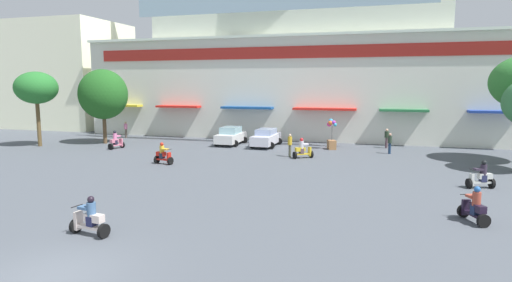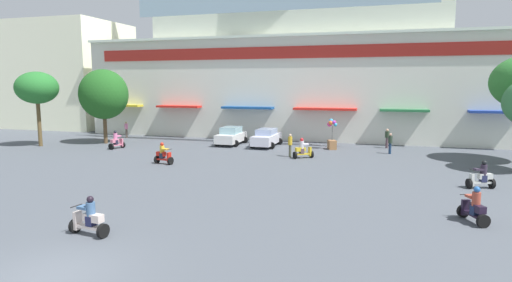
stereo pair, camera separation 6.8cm
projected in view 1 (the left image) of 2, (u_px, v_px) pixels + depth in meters
The scene contains 18 objects.
ground_plane at pixel (219, 179), 24.43m from camera, with size 128.00×128.00×0.00m, color #4C525A.
colonial_building at pixel (297, 46), 44.37m from camera, with size 42.67×14.53×21.17m.
flank_building_left at pixel (69, 76), 53.67m from camera, with size 12.73×10.76×12.86m.
plaza_tree_0 at pixel (103, 94), 38.31m from camera, with size 4.53×3.94×6.72m.
plaza_tree_2 at pixel (36, 88), 36.50m from camera, with size 3.63×3.45×6.46m.
parked_car_0 at pixel (231, 136), 37.97m from camera, with size 2.32×4.03×1.60m.
parked_car_1 at pixel (266, 138), 36.89m from camera, with size 2.26×4.48×1.54m.
scooter_rider_1 at pixel (474, 208), 16.72m from camera, with size 1.04×1.54×1.49m.
scooter_rider_2 at pixel (163, 155), 28.87m from camera, with size 1.37×0.74×1.48m.
scooter_rider_5 at pixel (116, 141), 35.58m from camera, with size 0.82×1.47×1.56m.
scooter_rider_6 at pixel (481, 177), 22.18m from camera, with size 1.45×0.90×1.49m.
scooter_rider_7 at pixel (90, 219), 15.27m from camera, with size 1.55×0.72×1.48m.
scooter_rider_8 at pixel (303, 150), 31.09m from camera, with size 1.50×1.28×1.51m.
pedestrian_0 at pixel (126, 129), 42.63m from camera, with size 0.45×0.45×1.65m.
pedestrian_1 at pixel (387, 137), 35.93m from camera, with size 0.36×0.36×1.65m.
pedestrian_2 at pixel (290, 144), 31.64m from camera, with size 0.44×0.44×1.73m.
pedestrian_3 at pixel (390, 142), 33.04m from camera, with size 0.44×0.44×1.61m.
balloon_vendor_cart at pixel (332, 137), 35.33m from camera, with size 0.87×1.05×2.55m.
Camera 1 is at (8.84, -9.32, 5.45)m, focal length 29.85 mm.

